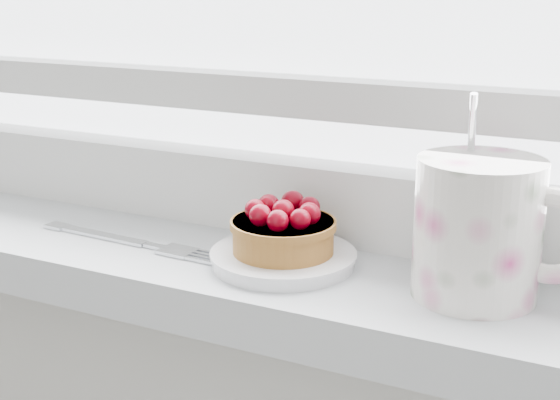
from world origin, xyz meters
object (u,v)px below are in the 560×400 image
Objects in this scene: floral_mug at (483,226)px; fork at (130,241)px; raspberry_tart at (283,229)px; saucer at (283,258)px.

fork is at bearing -176.15° from floral_mug.
fork is at bearing -174.86° from raspberry_tart.
floral_mug is at bearing 2.64° from raspberry_tart.
raspberry_tart is at bearing -177.36° from floral_mug.
floral_mug is (0.16, 0.01, 0.05)m from saucer.
saucer is 0.81× the size of floral_mug.
raspberry_tart is 0.16m from floral_mug.
saucer is 0.03m from raspberry_tart.
raspberry_tart is 0.58× the size of floral_mug.
fork is (-0.15, -0.01, -0.03)m from raspberry_tart.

